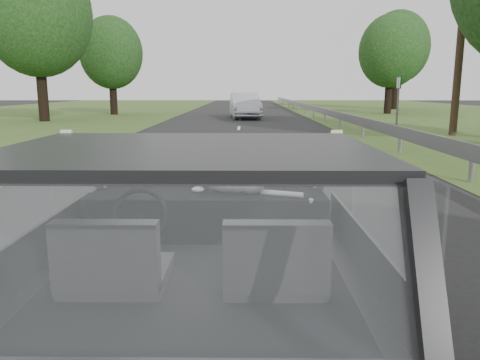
{
  "coord_description": "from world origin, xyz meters",
  "views": [
    {
      "loc": [
        0.25,
        -2.47,
        1.69
      ],
      "look_at": [
        0.22,
        0.54,
        1.11
      ],
      "focal_mm": 35.0,
      "sensor_mm": 36.0,
      "label": 1
    }
  ],
  "objects_px": {
    "subject_car": "(200,265)",
    "highway_sign": "(398,101)",
    "utility_pole": "(463,17)",
    "other_car": "(245,106)",
    "cat": "(232,180)"
  },
  "relations": [
    {
      "from": "cat",
      "to": "other_car",
      "type": "relative_size",
      "value": 0.13
    },
    {
      "from": "other_car",
      "to": "highway_sign",
      "type": "xyz_separation_m",
      "value": [
        7.1,
        -5.58,
        0.38
      ]
    },
    {
      "from": "subject_car",
      "to": "highway_sign",
      "type": "distance_m",
      "value": 20.9
    },
    {
      "from": "utility_pole",
      "to": "highway_sign",
      "type": "bearing_deg",
      "value": 96.93
    },
    {
      "from": "other_car",
      "to": "subject_car",
      "type": "bearing_deg",
      "value": -95.57
    },
    {
      "from": "cat",
      "to": "highway_sign",
      "type": "relative_size",
      "value": 0.26
    },
    {
      "from": "highway_sign",
      "to": "cat",
      "type": "bearing_deg",
      "value": -103.47
    },
    {
      "from": "other_car",
      "to": "highway_sign",
      "type": "height_order",
      "value": "highway_sign"
    },
    {
      "from": "subject_car",
      "to": "other_car",
      "type": "bearing_deg",
      "value": 89.39
    },
    {
      "from": "other_car",
      "to": "highway_sign",
      "type": "bearing_deg",
      "value": -43.11
    },
    {
      "from": "subject_car",
      "to": "highway_sign",
      "type": "relative_size",
      "value": 1.78
    },
    {
      "from": "highway_sign",
      "to": "utility_pole",
      "type": "relative_size",
      "value": 0.27
    },
    {
      "from": "cat",
      "to": "utility_pole",
      "type": "xyz_separation_m",
      "value": [
        7.77,
        14.24,
        3.11
      ]
    },
    {
      "from": "subject_car",
      "to": "highway_sign",
      "type": "height_order",
      "value": "highway_sign"
    },
    {
      "from": "subject_car",
      "to": "utility_pole",
      "type": "relative_size",
      "value": 0.48
    }
  ]
}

